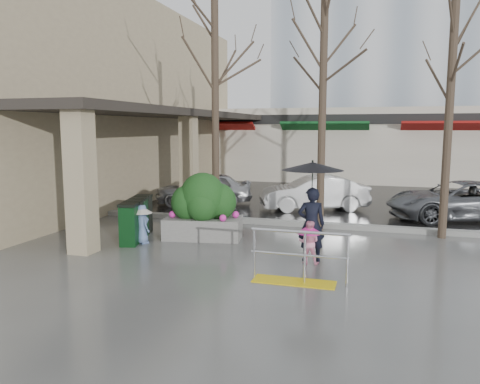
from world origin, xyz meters
The scene contains 21 objects.
ground centered at (0.00, 0.00, 0.00)m, with size 120.00×120.00×0.00m, color #51514F.
street_asphalt centered at (0.00, 22.00, 0.01)m, with size 120.00×36.00×0.01m, color black.
curb centered at (0.00, 4.00, 0.07)m, with size 120.00×0.30×0.15m, color gray.
near_building centered at (-9.00, 8.00, 4.00)m, with size 6.00×18.00×8.00m, color tan.
canopy_slab centered at (-4.80, 8.00, 3.62)m, with size 2.80×18.00×0.25m, color #2D2823.
pillar_front centered at (-3.90, -0.50, 1.75)m, with size 0.55×0.55×3.50m, color tan.
pillar_back centered at (-3.90, 6.00, 1.75)m, with size 0.55×0.55×3.50m, color tan.
storefront_row centered at (2.00, 17.97, 2.01)m, with size 34.00×6.74×4.00m.
office_tower centered at (4.00, 30.00, 12.50)m, with size 18.00×12.00×25.00m, color #8C99A8.
handrail centered at (1.36, -1.20, 0.38)m, with size 1.90×0.50×1.03m.
tree_west centered at (-2.00, 3.60, 5.08)m, with size 3.20×3.20×6.80m.
tree_midwest centered at (1.20, 3.60, 5.23)m, with size 3.20×3.20×7.00m.
tree_mideast centered at (4.50, 3.60, 4.86)m, with size 3.20×3.20×6.50m.
woman centered at (1.40, 0.38, 1.43)m, with size 1.38×1.38×2.27m.
child_pink centered at (1.39, 0.13, 0.56)m, with size 0.56×0.56×0.96m.
child_blue centered at (-3.00, 0.73, 0.60)m, with size 0.59×0.56×1.02m.
planter centered at (-1.69, 1.71, 0.85)m, with size 2.18×1.35×1.78m.
news_boxes centered at (-3.38, 1.14, 0.54)m, with size 0.89×1.99×1.08m.
car_a centered at (-3.69, 6.94, 0.63)m, with size 1.49×3.70×1.26m, color #A7A8AC.
car_b centered at (0.58, 6.93, 0.63)m, with size 1.33×3.82×1.26m, color silver.
car_c centered at (5.32, 6.47, 0.63)m, with size 2.09×4.53×1.26m, color slate.
Camera 1 is at (2.80, -9.86, 2.97)m, focal length 35.00 mm.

